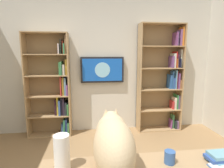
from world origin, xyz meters
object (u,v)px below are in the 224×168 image
object	(u,v)px
desk_book_stack	(220,157)
coffee_mug	(170,157)
wall_mounted_tv	(102,70)
paper_towel_roll	(62,153)
bookshelf_right	(54,88)
cat	(113,142)
bookshelf_left	(164,77)

from	to	relation	value
desk_book_stack	coffee_mug	bearing A→B (deg)	-3.95
wall_mounted_tv	paper_towel_roll	world-z (taller)	wall_mounted_tv
bookshelf_right	coffee_mug	world-z (taller)	bookshelf_right
paper_towel_roll	desk_book_stack	xyz separation A→B (m)	(-1.17, 0.05, -0.09)
desk_book_stack	wall_mounted_tv	bearing A→B (deg)	-73.70
cat	coffee_mug	world-z (taller)	cat
bookshelf_left	wall_mounted_tv	size ratio (longest dim) A/B	2.53
wall_mounted_tv	desk_book_stack	bearing A→B (deg)	106.30
bookshelf_left	paper_towel_roll	xyz separation A→B (m)	(1.71, 2.33, -0.21)
bookshelf_left	cat	bearing A→B (deg)	60.23
bookshelf_left	bookshelf_right	xyz separation A→B (m)	(2.20, 0.00, -0.16)
bookshelf_left	coffee_mug	world-z (taller)	bookshelf_left
bookshelf_right	paper_towel_roll	world-z (taller)	bookshelf_right
coffee_mug	desk_book_stack	size ratio (longest dim) A/B	0.48
bookshelf_right	cat	size ratio (longest dim) A/B	3.02
cat	desk_book_stack	bearing A→B (deg)	-179.99
cat	coffee_mug	bearing A→B (deg)	-176.39
bookshelf_left	cat	distance (m)	2.74
cat	desk_book_stack	size ratio (longest dim) A/B	3.23
bookshelf_right	desk_book_stack	world-z (taller)	bookshelf_right
bookshelf_right	cat	world-z (taller)	bookshelf_right
cat	paper_towel_roll	xyz separation A→B (m)	(0.36, -0.05, -0.08)
bookshelf_left	coffee_mug	xyz separation A→B (m)	(0.93, 2.35, -0.29)
wall_mounted_tv	bookshelf_left	bearing A→B (deg)	176.42
bookshelf_left	cat	size ratio (longest dim) A/B	3.33
bookshelf_left	bookshelf_right	size ratio (longest dim) A/B	1.10
paper_towel_roll	desk_book_stack	size ratio (longest dim) A/B	1.28
cat	wall_mounted_tv	bearing A→B (deg)	-92.25
bookshelf_right	desk_book_stack	bearing A→B (deg)	124.95
wall_mounted_tv	cat	bearing A→B (deg)	87.75
bookshelf_right	coffee_mug	distance (m)	2.67
desk_book_stack	bookshelf_right	bearing A→B (deg)	-55.05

